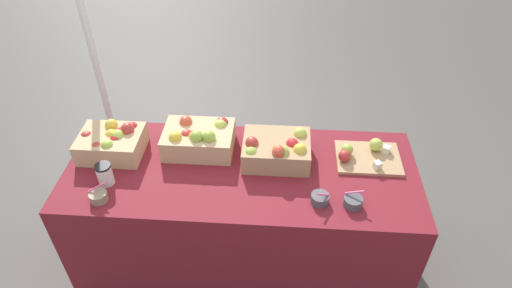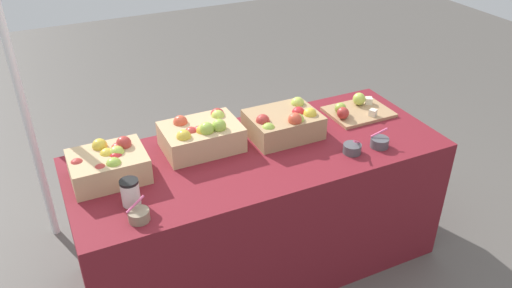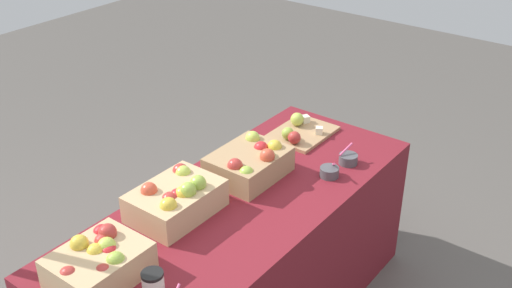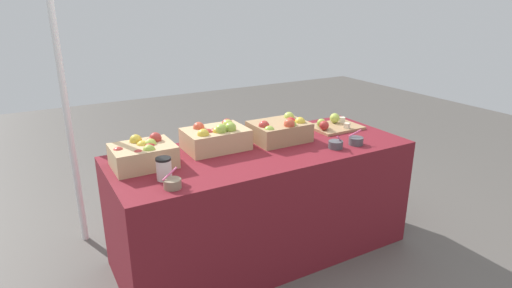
{
  "view_description": "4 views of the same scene",
  "coord_description": "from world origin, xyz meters",
  "px_view_note": "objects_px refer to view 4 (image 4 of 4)",
  "views": [
    {
      "loc": [
        0.2,
        -1.73,
        2.35
      ],
      "look_at": [
        0.08,
        0.05,
        0.88
      ],
      "focal_mm": 30.88,
      "sensor_mm": 36.0,
      "label": 1
    },
    {
      "loc": [
        -0.96,
        -1.96,
        2.09
      ],
      "look_at": [
        -0.03,
        -0.03,
        0.81
      ],
      "focal_mm": 35.79,
      "sensor_mm": 36.0,
      "label": 2
    },
    {
      "loc": [
        -1.79,
        -1.44,
        2.28
      ],
      "look_at": [
        0.15,
        0.03,
        0.95
      ],
      "focal_mm": 43.08,
      "sensor_mm": 36.0,
      "label": 3
    },
    {
      "loc": [
        -1.28,
        -2.16,
        1.65
      ],
      "look_at": [
        -0.07,
        -0.03,
        0.8
      ],
      "focal_mm": 29.74,
      "sensor_mm": 36.0,
      "label": 4
    }
  ],
  "objects_px": {
    "sample_bowl_near": "(356,141)",
    "tent_pole": "(65,104)",
    "sample_bowl_far": "(172,183)",
    "apple_crate_middle": "(216,137)",
    "sample_bowl_mid": "(336,144)",
    "apple_crate_left": "(144,153)",
    "cutting_board_front": "(333,125)",
    "apple_crate_right": "(280,130)",
    "coffee_cup": "(164,169)"
  },
  "relations": [
    {
      "from": "cutting_board_front",
      "to": "apple_crate_middle",
      "type": "bearing_deg",
      "value": 178.71
    },
    {
      "from": "sample_bowl_far",
      "to": "sample_bowl_mid",
      "type": "bearing_deg",
      "value": 3.17
    },
    {
      "from": "sample_bowl_near",
      "to": "sample_bowl_mid",
      "type": "distance_m",
      "value": 0.16
    },
    {
      "from": "sample_bowl_far",
      "to": "apple_crate_left",
      "type": "bearing_deg",
      "value": 96.3
    },
    {
      "from": "sample_bowl_near",
      "to": "tent_pole",
      "type": "height_order",
      "value": "tent_pole"
    },
    {
      "from": "coffee_cup",
      "to": "sample_bowl_mid",
      "type": "bearing_deg",
      "value": -3.18
    },
    {
      "from": "sample_bowl_far",
      "to": "cutting_board_front",
      "type": "bearing_deg",
      "value": 16.65
    },
    {
      "from": "apple_crate_middle",
      "to": "coffee_cup",
      "type": "relative_size",
      "value": 3.18
    },
    {
      "from": "cutting_board_front",
      "to": "sample_bowl_far",
      "type": "distance_m",
      "value": 1.42
    },
    {
      "from": "apple_crate_left",
      "to": "sample_bowl_far",
      "type": "bearing_deg",
      "value": -83.7
    },
    {
      "from": "apple_crate_left",
      "to": "sample_bowl_near",
      "type": "distance_m",
      "value": 1.33
    },
    {
      "from": "cutting_board_front",
      "to": "sample_bowl_far",
      "type": "height_order",
      "value": "sample_bowl_far"
    },
    {
      "from": "apple_crate_left",
      "to": "sample_bowl_near",
      "type": "xyz_separation_m",
      "value": [
        1.3,
        -0.31,
        -0.05
      ]
    },
    {
      "from": "sample_bowl_mid",
      "to": "tent_pole",
      "type": "relative_size",
      "value": 0.05
    },
    {
      "from": "sample_bowl_near",
      "to": "apple_crate_left",
      "type": "bearing_deg",
      "value": 166.4
    },
    {
      "from": "tent_pole",
      "to": "coffee_cup",
      "type": "bearing_deg",
      "value": -69.3
    },
    {
      "from": "sample_bowl_mid",
      "to": "sample_bowl_far",
      "type": "height_order",
      "value": "sample_bowl_far"
    },
    {
      "from": "apple_crate_middle",
      "to": "sample_bowl_mid",
      "type": "height_order",
      "value": "apple_crate_middle"
    },
    {
      "from": "sample_bowl_mid",
      "to": "apple_crate_left",
      "type": "bearing_deg",
      "value": 165.05
    },
    {
      "from": "tent_pole",
      "to": "apple_crate_left",
      "type": "bearing_deg",
      "value": -65.45
    },
    {
      "from": "apple_crate_right",
      "to": "coffee_cup",
      "type": "height_order",
      "value": "apple_crate_right"
    },
    {
      "from": "sample_bowl_mid",
      "to": "coffee_cup",
      "type": "bearing_deg",
      "value": 176.82
    },
    {
      "from": "tent_pole",
      "to": "sample_bowl_far",
      "type": "bearing_deg",
      "value": -71.5
    },
    {
      "from": "apple_crate_left",
      "to": "tent_pole",
      "type": "height_order",
      "value": "tent_pole"
    },
    {
      "from": "apple_crate_left",
      "to": "apple_crate_right",
      "type": "relative_size",
      "value": 0.94
    },
    {
      "from": "apple_crate_middle",
      "to": "sample_bowl_mid",
      "type": "xyz_separation_m",
      "value": [
        0.66,
        -0.37,
        -0.05
      ]
    },
    {
      "from": "apple_crate_right",
      "to": "sample_bowl_near",
      "type": "bearing_deg",
      "value": -39.24
    },
    {
      "from": "sample_bowl_near",
      "to": "coffee_cup",
      "type": "xyz_separation_m",
      "value": [
        -1.26,
        0.07,
        0.04
      ]
    },
    {
      "from": "sample_bowl_far",
      "to": "apple_crate_right",
      "type": "bearing_deg",
      "value": 22.69
    },
    {
      "from": "sample_bowl_mid",
      "to": "apple_crate_middle",
      "type": "bearing_deg",
      "value": 151.06
    },
    {
      "from": "apple_crate_left",
      "to": "apple_crate_right",
      "type": "height_order",
      "value": "apple_crate_left"
    },
    {
      "from": "sample_bowl_mid",
      "to": "cutting_board_front",
      "type": "bearing_deg",
      "value": 52.84
    },
    {
      "from": "cutting_board_front",
      "to": "coffee_cup",
      "type": "xyz_separation_m",
      "value": [
        -1.36,
        -0.28,
        0.04
      ]
    },
    {
      "from": "apple_crate_middle",
      "to": "sample_bowl_mid",
      "type": "bearing_deg",
      "value": -28.94
    },
    {
      "from": "apple_crate_left",
      "to": "coffee_cup",
      "type": "relative_size",
      "value": 2.81
    },
    {
      "from": "apple_crate_middle",
      "to": "sample_bowl_near",
      "type": "xyz_separation_m",
      "value": [
        0.82,
        -0.38,
        -0.05
      ]
    },
    {
      "from": "apple_crate_left",
      "to": "tent_pole",
      "type": "relative_size",
      "value": 0.17
    },
    {
      "from": "sample_bowl_near",
      "to": "sample_bowl_far",
      "type": "relative_size",
      "value": 0.97
    },
    {
      "from": "apple_crate_middle",
      "to": "tent_pole",
      "type": "height_order",
      "value": "tent_pole"
    },
    {
      "from": "cutting_board_front",
      "to": "coffee_cup",
      "type": "relative_size",
      "value": 2.88
    },
    {
      "from": "apple_crate_left",
      "to": "sample_bowl_far",
      "type": "xyz_separation_m",
      "value": [
        0.04,
        -0.36,
        -0.05
      ]
    },
    {
      "from": "sample_bowl_mid",
      "to": "sample_bowl_far",
      "type": "relative_size",
      "value": 0.97
    },
    {
      "from": "sample_bowl_near",
      "to": "tent_pole",
      "type": "distance_m",
      "value": 1.89
    },
    {
      "from": "apple_crate_right",
      "to": "coffee_cup",
      "type": "relative_size",
      "value": 2.99
    },
    {
      "from": "apple_crate_middle",
      "to": "sample_bowl_mid",
      "type": "distance_m",
      "value": 0.76
    },
    {
      "from": "apple_crate_middle",
      "to": "sample_bowl_far",
      "type": "bearing_deg",
      "value": -135.48
    },
    {
      "from": "apple_crate_left",
      "to": "sample_bowl_far",
      "type": "distance_m",
      "value": 0.37
    },
    {
      "from": "cutting_board_front",
      "to": "sample_bowl_mid",
      "type": "xyz_separation_m",
      "value": [
        -0.26,
        -0.35,
        -0.0
      ]
    },
    {
      "from": "tent_pole",
      "to": "apple_crate_right",
      "type": "bearing_deg",
      "value": -28.78
    },
    {
      "from": "sample_bowl_near",
      "to": "sample_bowl_mid",
      "type": "bearing_deg",
      "value": 176.4
    }
  ]
}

